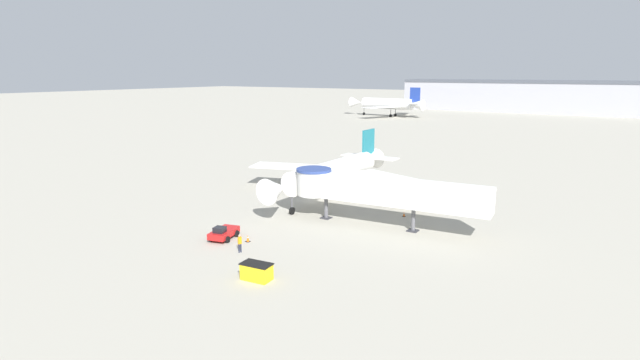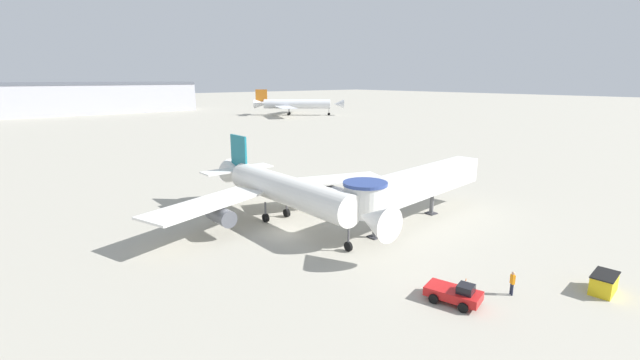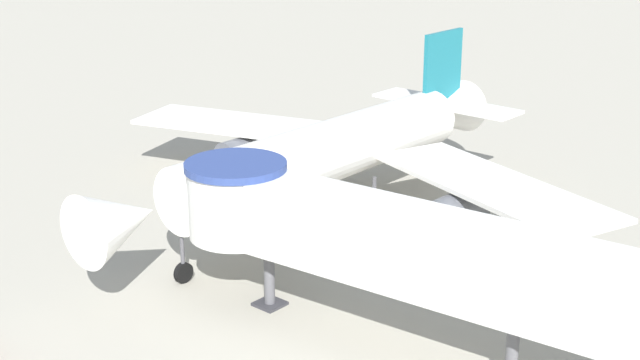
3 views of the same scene
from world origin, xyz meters
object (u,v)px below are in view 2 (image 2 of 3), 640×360
jet_bridge (411,185)px  traffic_cone_apron_front (466,283)px  ground_crew_marshaller (512,282)px  main_airplane (284,190)px  pushback_tug_red (455,293)px  service_container_yellow (604,283)px  background_jet_orange_tail (295,104)px  traffic_cone_starboard_wing (382,207)px

jet_bridge → traffic_cone_apron_front: 14.87m
ground_crew_marshaller → jet_bridge: bearing=3.6°
main_airplane → pushback_tug_red: bearing=-91.3°
main_airplane → ground_crew_marshaller: bearing=-81.2°
ground_crew_marshaller → pushback_tug_red: bearing=92.1°
main_airplane → service_container_yellow: 28.59m
ground_crew_marshaller → background_jet_orange_tail: (78.55, 132.77, 3.59)m
main_airplane → jet_bridge: size_ratio=1.33×
jet_bridge → traffic_cone_apron_front: size_ratio=31.79×
service_container_yellow → ground_crew_marshaller: size_ratio=1.52×
jet_bridge → ground_crew_marshaller: 16.35m
pushback_tug_red → background_jet_orange_tail: (82.59, 130.78, 3.93)m
main_airplane → pushback_tug_red: 21.22m
main_airplane → pushback_tug_red: main_airplane is taller
service_container_yellow → background_jet_orange_tail: 155.14m
main_airplane → traffic_cone_apron_front: (2.06, -20.27, -3.26)m
jet_bridge → traffic_cone_apron_front: jet_bridge is taller
jet_bridge → background_jet_orange_tail: size_ratio=0.68×
pushback_tug_red → service_container_yellow: 11.22m
ground_crew_marshaller → main_airplane: bearing=36.9°
jet_bridge → pushback_tug_red: (-10.76, -12.60, -3.43)m
jet_bridge → traffic_cone_starboard_wing: (1.40, 5.09, -3.83)m
main_airplane → traffic_cone_starboard_wing: main_airplane is taller
service_container_yellow → ground_crew_marshaller: (-5.45, 4.01, 0.32)m
service_container_yellow → background_jet_orange_tail: bearing=61.9°
main_airplane → jet_bridge: 13.24m
main_airplane → background_jet_orange_tail: size_ratio=0.91×
pushback_tug_red → ground_crew_marshaller: bearing=-41.1°
traffic_cone_apron_front → background_jet_orange_tail: size_ratio=0.02×
traffic_cone_starboard_wing → ground_crew_marshaller: ground_crew_marshaller is taller
pushback_tug_red → background_jet_orange_tail: 154.73m
jet_bridge → service_container_yellow: jet_bridge is taller
pushback_tug_red → service_container_yellow: bearing=-47.2°
pushback_tug_red → main_airplane: bearing=73.6°
ground_crew_marshaller → background_jet_orange_tail: bearing=-2.3°
main_airplane → traffic_cone_starboard_wing: 12.52m
traffic_cone_apron_front → ground_crew_marshaller: bearing=-62.5°
pushback_tug_red → service_container_yellow: pushback_tug_red is taller
pushback_tug_red → background_jet_orange_tail: bearing=42.8°
pushback_tug_red → traffic_cone_starboard_wing: 21.46m
main_airplane → traffic_cone_apron_front: bearing=-84.0°
background_jet_orange_tail → main_airplane: bearing=-174.8°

